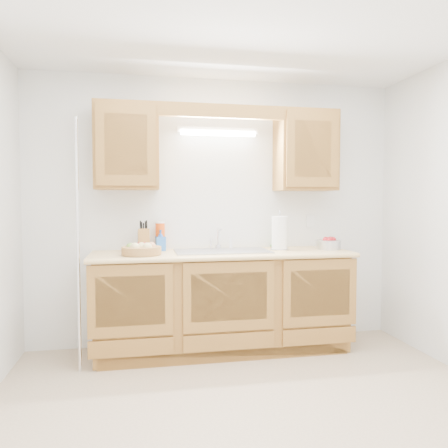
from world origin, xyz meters
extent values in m
plane|color=#C4AC8E|center=(0.00, 0.00, 0.00)|extent=(3.50, 3.50, 0.00)
plane|color=white|center=(0.00, 0.00, 2.50)|extent=(3.50, 3.50, 0.00)
cube|color=silver|center=(0.00, 1.50, 1.25)|extent=(3.50, 0.02, 2.50)
cube|color=silver|center=(0.00, -1.50, 1.25)|extent=(3.50, 0.02, 2.50)
cube|color=olive|center=(0.00, 1.20, 0.44)|extent=(2.20, 0.60, 0.86)
cube|color=#E4C678|center=(0.00, 1.19, 0.88)|extent=(2.30, 0.63, 0.04)
cube|color=olive|center=(-0.83, 1.33, 1.83)|extent=(0.55, 0.33, 0.75)
cube|color=olive|center=(0.83, 1.33, 1.83)|extent=(0.55, 0.33, 0.75)
cube|color=olive|center=(0.00, 1.19, 2.14)|extent=(2.20, 0.05, 0.12)
cylinder|color=white|center=(0.00, 1.40, 1.98)|extent=(0.70, 0.05, 0.05)
cube|color=white|center=(0.00, 1.43, 2.01)|extent=(0.76, 0.06, 0.05)
cube|color=#9E9EA3|center=(0.00, 1.21, 0.90)|extent=(0.84, 0.46, 0.01)
cube|color=#9E9EA3|center=(-0.21, 1.21, 0.82)|extent=(0.39, 0.40, 0.16)
cube|color=#9E9EA3|center=(0.21, 1.21, 0.82)|extent=(0.39, 0.40, 0.16)
cylinder|color=silver|center=(0.00, 1.41, 0.92)|extent=(0.06, 0.06, 0.04)
cylinder|color=silver|center=(0.00, 1.41, 1.00)|extent=(0.02, 0.02, 0.16)
cylinder|color=silver|center=(0.00, 1.35, 1.09)|extent=(0.02, 0.12, 0.02)
cylinder|color=white|center=(0.12, 1.41, 0.96)|extent=(0.03, 0.03, 0.12)
cylinder|color=silver|center=(-1.20, 0.94, 1.00)|extent=(0.03, 0.03, 2.00)
cube|color=white|center=(0.95, 1.49, 1.15)|extent=(0.08, 0.01, 0.12)
cylinder|color=#A78143|center=(-0.71, 1.08, 0.94)|extent=(0.37, 0.37, 0.06)
sphere|color=#D8C67F|center=(-0.77, 1.05, 0.97)|extent=(0.08, 0.08, 0.08)
sphere|color=#D8C67F|center=(-0.67, 1.04, 0.97)|extent=(0.08, 0.08, 0.08)
sphere|color=tan|center=(-0.63, 1.12, 0.97)|extent=(0.08, 0.08, 0.08)
sphere|color=#A8131A|center=(-0.73, 1.14, 0.96)|extent=(0.07, 0.07, 0.07)
sphere|color=#72A53F|center=(-0.80, 1.11, 0.96)|extent=(0.07, 0.07, 0.07)
sphere|color=#D8C67F|center=(-0.71, 1.08, 0.97)|extent=(0.08, 0.08, 0.08)
sphere|color=#A8131A|center=(-0.68, 1.17, 0.96)|extent=(0.07, 0.07, 0.07)
cube|color=olive|center=(-0.69, 1.32, 1.00)|extent=(0.11, 0.17, 0.22)
cylinder|color=black|center=(-0.72, 1.31, 1.11)|extent=(0.02, 0.04, 0.08)
cylinder|color=black|center=(-0.69, 1.31, 1.12)|extent=(0.02, 0.04, 0.08)
cylinder|color=black|center=(-0.66, 1.31, 1.12)|extent=(0.02, 0.04, 0.08)
cylinder|color=black|center=(-0.71, 1.34, 1.13)|extent=(0.02, 0.04, 0.08)
cylinder|color=black|center=(-0.67, 1.34, 1.13)|extent=(0.02, 0.04, 0.08)
cylinder|color=black|center=(-0.72, 1.37, 1.13)|extent=(0.02, 0.04, 0.08)
cylinder|color=black|center=(-0.66, 1.37, 1.14)|extent=(0.02, 0.04, 0.08)
cylinder|color=#DE470C|center=(-0.54, 1.43, 1.02)|extent=(0.10, 0.10, 0.25)
cylinder|color=white|center=(-0.54, 1.43, 1.15)|extent=(0.09, 0.09, 0.01)
imported|color=blue|center=(-0.54, 1.37, 1.00)|extent=(0.10, 0.10, 0.19)
cube|color=#CC333F|center=(0.59, 1.44, 0.90)|extent=(0.13, 0.10, 0.01)
cube|color=green|center=(0.59, 1.44, 0.91)|extent=(0.13, 0.10, 0.02)
cylinder|color=silver|center=(0.54, 1.22, 0.91)|extent=(0.18, 0.18, 0.01)
cylinder|color=silver|center=(0.54, 1.22, 1.08)|extent=(0.02, 0.02, 0.36)
cylinder|color=white|center=(0.54, 1.22, 1.06)|extent=(0.16, 0.16, 0.30)
sphere|color=silver|center=(0.54, 1.22, 1.26)|extent=(0.02, 0.02, 0.02)
cylinder|color=silver|center=(1.01, 1.19, 0.94)|extent=(0.30, 0.30, 0.09)
sphere|color=#A8131A|center=(0.98, 1.19, 0.99)|extent=(0.06, 0.06, 0.06)
sphere|color=#A8131A|center=(1.04, 1.21, 0.99)|extent=(0.06, 0.06, 0.06)
sphere|color=#A8131A|center=(1.01, 1.16, 0.99)|extent=(0.06, 0.06, 0.06)
sphere|color=#A8131A|center=(1.04, 1.17, 0.99)|extent=(0.06, 0.06, 0.06)
camera|label=1|loc=(-0.72, -2.62, 1.35)|focal=35.00mm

